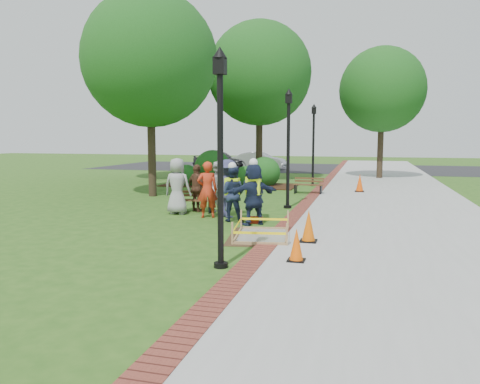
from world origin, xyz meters
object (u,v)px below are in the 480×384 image
(hivis_worker_c, at_px, (232,192))
(cone_front, at_px, (296,246))
(bench_near, at_px, (194,205))
(wet_concrete_pad, at_px, (262,228))
(lamp_near, at_px, (220,142))
(hivis_worker_a, at_px, (253,192))
(hivis_worker_b, at_px, (253,190))

(hivis_worker_c, bearing_deg, cone_front, -58.05)
(bench_near, relative_size, hivis_worker_c, 0.75)
(wet_concrete_pad, distance_m, hivis_worker_c, 2.49)
(bench_near, relative_size, lamp_near, 0.32)
(bench_near, bearing_deg, lamp_near, -64.89)
(hivis_worker_a, relative_size, hivis_worker_b, 1.03)
(bench_near, xyz_separation_m, lamp_near, (2.95, -6.30, 2.25))
(wet_concrete_pad, relative_size, hivis_worker_c, 1.40)
(hivis_worker_a, bearing_deg, hivis_worker_b, 103.34)
(wet_concrete_pad, bearing_deg, cone_front, -60.82)
(cone_front, distance_m, hivis_worker_c, 4.89)
(lamp_near, height_order, hivis_worker_c, lamp_near)
(hivis_worker_a, distance_m, hivis_worker_c, 0.84)
(cone_front, distance_m, hivis_worker_a, 4.21)
(bench_near, distance_m, cone_front, 6.99)
(bench_near, xyz_separation_m, cone_front, (4.33, -5.48, 0.11))
(wet_concrete_pad, bearing_deg, hivis_worker_b, 109.07)
(lamp_near, distance_m, hivis_worker_a, 4.83)
(bench_near, distance_m, hivis_worker_b, 2.69)
(wet_concrete_pad, bearing_deg, hivis_worker_c, 124.81)
(cone_front, bearing_deg, hivis_worker_a, 115.96)
(bench_near, bearing_deg, cone_front, -51.71)
(hivis_worker_b, bearing_deg, wet_concrete_pad, -70.93)
(bench_near, bearing_deg, hivis_worker_c, -37.72)
(bench_near, height_order, lamp_near, lamp_near)
(wet_concrete_pad, relative_size, hivis_worker_a, 1.29)
(bench_near, height_order, hivis_worker_a, hivis_worker_a)
(cone_front, height_order, hivis_worker_b, hivis_worker_b)
(lamp_near, bearing_deg, cone_front, 30.49)
(hivis_worker_c, bearing_deg, lamp_near, -76.41)
(hivis_worker_a, height_order, hivis_worker_c, hivis_worker_a)
(hivis_worker_c, bearing_deg, bench_near, 142.28)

